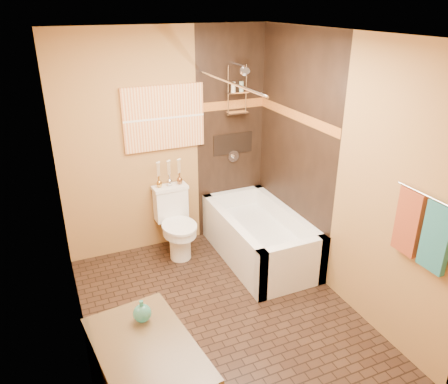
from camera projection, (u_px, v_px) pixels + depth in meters
floor at (221, 314)px, 4.13m from camera, size 3.00×3.00×0.00m
wall_left at (69, 220)px, 3.18m from camera, size 0.02×3.00×2.50m
wall_right at (338, 172)px, 4.06m from camera, size 0.02×3.00×2.50m
wall_back at (167, 143)px, 4.88m from camera, size 2.40×0.02×2.50m
wall_front at (329, 296)px, 2.36m from camera, size 2.40×0.02×2.50m
ceiling at (220, 34)px, 3.12m from camera, size 3.00×3.00×0.00m
alcove_tile_back at (231, 136)px, 5.15m from camera, size 0.85×0.01×2.50m
alcove_tile_right at (294, 149)px, 4.69m from camera, size 0.01×1.50×2.50m
mosaic_band_back at (231, 105)px, 4.99m from camera, size 0.85×0.01×0.10m
mosaic_band_right at (296, 115)px, 4.53m from camera, size 0.01×1.50×0.10m
alcove_niche at (233, 144)px, 5.20m from camera, size 0.50×0.01×0.25m
shower_fixtures at (237, 102)px, 4.90m from camera, size 0.24×0.33×1.16m
curtain_rod at (228, 82)px, 4.09m from camera, size 0.03×1.55×0.03m
towel_bar at (428, 196)px, 3.08m from camera, size 0.02×0.55×0.02m
towel_teal at (436, 238)px, 3.09m from camera, size 0.05×0.22×0.52m
towel_rust at (408, 222)px, 3.30m from camera, size 0.05×0.22×0.52m
sunset_painting at (164, 118)px, 4.72m from camera, size 0.90×0.04×0.70m
vanity_mirror at (85, 259)px, 2.25m from camera, size 0.01×1.00×0.90m
bathtub at (259, 240)px, 4.96m from camera, size 0.80×1.50×0.55m
toilet at (176, 223)px, 4.97m from camera, size 0.40×0.59×0.78m
teal_bottle at (142, 311)px, 2.81m from camera, size 0.14×0.14×0.19m
bud_vases at (169, 172)px, 4.90m from camera, size 0.30×0.06×0.30m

